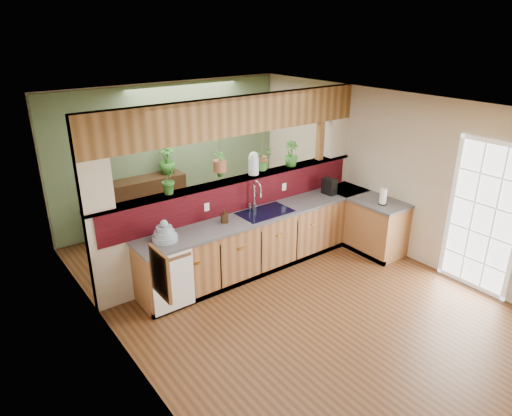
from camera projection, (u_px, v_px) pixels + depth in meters
ground at (293, 297)px, 6.37m from camera, size 4.60×7.00×0.01m
ceiling at (300, 110)px, 5.39m from camera, size 4.60×7.00×0.01m
wall_back at (172, 153)px, 8.48m from camera, size 4.60×0.02×2.60m
wall_left at (125, 264)px, 4.61m from camera, size 0.02×7.00×2.60m
wall_right at (407, 178)px, 7.15m from camera, size 0.02×7.00×2.60m
pass_through_partition at (239, 190)px, 6.94m from camera, size 4.60×0.21×2.60m
pass_through_ledge at (237, 179)px, 6.86m from camera, size 4.60×0.21×0.04m
header_beam at (236, 116)px, 6.50m from camera, size 4.60×0.15×0.55m
sage_backwall at (172, 154)px, 8.47m from camera, size 4.55×0.02×2.55m
countertop at (298, 232)px, 7.31m from camera, size 4.14×1.52×0.90m
dishwasher at (174, 282)px, 5.87m from camera, size 0.58×0.03×0.82m
navy_sink at (265, 217)px, 6.92m from camera, size 0.82×0.50×0.18m
french_door at (483, 220)px, 6.26m from camera, size 0.06×1.02×2.16m
framed_print at (160, 274)px, 3.94m from camera, size 0.04×0.35×0.45m
faucet at (256, 194)px, 6.88m from camera, size 0.21×0.21×0.48m
dish_stack at (165, 234)px, 5.97m from camera, size 0.34×0.34×0.29m
soap_dispenser at (224, 216)px, 6.50m from camera, size 0.12×0.12×0.20m
coffee_maker at (330, 187)px, 7.58m from camera, size 0.14×0.24×0.27m
paper_towel at (383, 197)px, 7.14m from camera, size 0.13×0.13×0.28m
glass_jar at (254, 163)px, 6.95m from camera, size 0.16×0.16×0.36m
ledge_plant_left at (169, 180)px, 6.16m from camera, size 0.27×0.24×0.40m
ledge_plant_right at (291, 153)px, 7.35m from camera, size 0.27×0.27×0.42m
hanging_plant_a at (220, 155)px, 6.53m from camera, size 0.26×0.22×0.53m
hanging_plant_b at (262, 149)px, 6.97m from camera, size 0.37×0.34×0.55m
shelving_console at (143, 206)px, 8.18m from camera, size 1.56×0.43×1.04m
shelf_plant_a at (103, 175)px, 7.55m from camera, size 0.24×0.20×0.41m
shelf_plant_b at (167, 159)px, 8.18m from camera, size 0.36×0.36×0.53m
floor_plant at (246, 208)px, 8.50m from camera, size 0.65×0.57×0.70m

